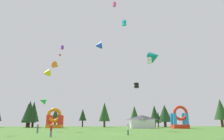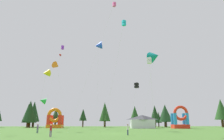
% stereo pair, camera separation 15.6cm
% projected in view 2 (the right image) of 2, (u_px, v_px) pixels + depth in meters
% --- Properties ---
extents(ground_plane, '(120.00, 120.00, 0.00)m').
position_uv_depth(ground_plane, '(114.00, 134.00, 37.19)').
color(ground_plane, '#47752D').
extents(kite_blue_delta, '(2.46, 6.88, 24.89)m').
position_uv_depth(kite_blue_delta, '(98.00, 46.00, 62.40)').
color(kite_blue_delta, blue).
rests_on(kite_blue_delta, ground_plane).
extents(kite_orange_delta, '(6.80, 4.49, 21.17)m').
position_uv_depth(kite_orange_delta, '(56.00, 66.00, 70.23)').
color(kite_orange_delta, orange).
rests_on(kite_orange_delta, ground_plane).
extents(kite_yellow_delta, '(3.97, 4.25, 14.11)m').
position_uv_depth(kite_yellow_delta, '(46.00, 73.00, 50.17)').
color(kite_yellow_delta, yellow).
rests_on(kite_yellow_delta, ground_plane).
extents(kite_purple_box, '(4.93, 4.67, 24.69)m').
position_uv_depth(kite_purple_box, '(62.00, 48.00, 65.35)').
color(kite_purple_box, purple).
rests_on(kite_purple_box, ground_plane).
extents(kite_red_parafoil, '(2.08, 10.96, 25.12)m').
position_uv_depth(kite_red_parafoil, '(60.00, 55.00, 75.09)').
color(kite_red_parafoil, red).
rests_on(kite_red_parafoil, ground_plane).
extents(kite_cyan_box, '(3.98, 6.69, 19.41)m').
position_uv_depth(kite_cyan_box, '(124.00, 24.00, 37.68)').
color(kite_cyan_box, '#19B7CC').
rests_on(kite_cyan_box, ground_plane).
extents(kite_white_box, '(1.94, 4.58, 12.45)m').
position_uv_depth(kite_white_box, '(149.00, 61.00, 35.69)').
color(kite_white_box, white).
rests_on(kite_white_box, ground_plane).
extents(kite_green_delta, '(1.93, 1.88, 7.29)m').
position_uv_depth(kite_green_delta, '(43.00, 101.00, 46.94)').
color(kite_green_delta, green).
rests_on(kite_green_delta, ground_plane).
extents(kite_pink_box, '(9.09, 3.54, 28.15)m').
position_uv_depth(kite_pink_box, '(114.00, 5.00, 47.98)').
color(kite_pink_box, '#EA599E').
rests_on(kite_pink_box, ground_plane).
extents(kite_black_box, '(2.40, 2.30, 10.70)m').
position_uv_depth(kite_black_box, '(137.00, 85.00, 48.94)').
color(kite_black_box, black).
rests_on(kite_black_box, ground_plane).
extents(kite_teal_delta, '(4.76, 3.78, 14.64)m').
position_uv_depth(kite_teal_delta, '(154.00, 56.00, 38.95)').
color(kite_teal_delta, '#0C7F7A').
rests_on(kite_teal_delta, ground_plane).
extents(person_near_camera, '(0.34, 0.34, 1.66)m').
position_uv_depth(person_near_camera, '(38.00, 128.00, 39.27)').
color(person_near_camera, navy).
rests_on(person_near_camera, ground_plane).
extents(person_left_edge, '(0.39, 0.39, 1.74)m').
position_uv_depth(person_left_edge, '(51.00, 129.00, 29.50)').
color(person_left_edge, '#724C8C').
rests_on(person_left_edge, ground_plane).
extents(person_far_side, '(0.39, 0.39, 1.66)m').
position_uv_depth(person_far_side, '(128.00, 129.00, 33.39)').
color(person_far_side, navy).
rests_on(person_far_side, ground_plane).
extents(inflatable_blue_arch, '(4.74, 3.76, 6.83)m').
position_uv_depth(inflatable_blue_arch, '(180.00, 120.00, 65.48)').
color(inflatable_blue_arch, red).
rests_on(inflatable_blue_arch, ground_plane).
extents(inflatable_red_slide, '(4.97, 4.70, 6.46)m').
position_uv_depth(inflatable_red_slide, '(55.00, 121.00, 70.94)').
color(inflatable_red_slide, orange).
rests_on(inflatable_red_slide, ground_plane).
extents(festival_tent, '(7.28, 3.72, 4.04)m').
position_uv_depth(festival_tent, '(142.00, 122.00, 66.78)').
color(festival_tent, silver).
rests_on(festival_tent, ground_plane).
extents(tree_row_1, '(3.97, 3.97, 8.41)m').
position_uv_depth(tree_row_1, '(28.00, 112.00, 76.34)').
color(tree_row_1, '#4C331E').
rests_on(tree_row_1, ground_plane).
extents(tree_row_2, '(5.15, 5.15, 9.43)m').
position_uv_depth(tree_row_2, '(30.00, 112.00, 76.87)').
color(tree_row_2, '#4C331E').
rests_on(tree_row_2, ground_plane).
extents(tree_row_3, '(4.38, 4.38, 9.51)m').
position_uv_depth(tree_row_3, '(34.00, 111.00, 79.82)').
color(tree_row_3, '#4C331E').
rests_on(tree_row_3, ground_plane).
extents(tree_row_4, '(3.54, 3.54, 6.71)m').
position_uv_depth(tree_row_4, '(56.00, 116.00, 76.83)').
color(tree_row_4, '#4C331E').
rests_on(tree_row_4, ground_plane).
extents(tree_row_5, '(2.91, 2.91, 6.85)m').
position_uv_depth(tree_row_5, '(83.00, 115.00, 82.30)').
color(tree_row_5, '#4C331E').
rests_on(tree_row_5, ground_plane).
extents(tree_row_6, '(4.23, 4.23, 9.31)m').
position_uv_depth(tree_row_6, '(105.00, 112.00, 81.69)').
color(tree_row_6, '#4C331E').
rests_on(tree_row_6, ground_plane).
extents(tree_row_7, '(3.52, 3.52, 7.63)m').
position_uv_depth(tree_row_7, '(135.00, 114.00, 77.62)').
color(tree_row_7, '#4C331E').
rests_on(tree_row_7, ground_plane).
extents(tree_row_8, '(3.42, 3.42, 8.00)m').
position_uv_depth(tree_row_8, '(155.00, 113.00, 79.07)').
color(tree_row_8, '#4C331E').
rests_on(tree_row_8, ground_plane).
extents(tree_row_9, '(2.36, 2.36, 5.78)m').
position_uv_depth(tree_row_9, '(158.00, 117.00, 82.88)').
color(tree_row_9, '#4C331E').
rests_on(tree_row_9, ground_plane).
extents(tree_row_10, '(5.45, 5.45, 8.50)m').
position_uv_depth(tree_row_10, '(165.00, 113.00, 82.88)').
color(tree_row_10, '#4C331E').
rests_on(tree_row_10, ground_plane).
extents(tree_row_11, '(5.22, 5.22, 10.38)m').
position_uv_depth(tree_row_11, '(221.00, 109.00, 79.86)').
color(tree_row_11, '#4C331E').
rests_on(tree_row_11, ground_plane).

